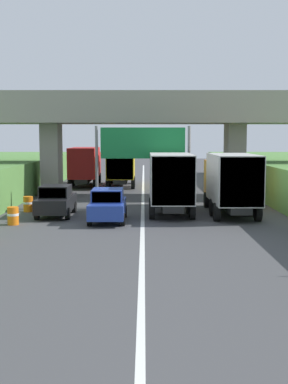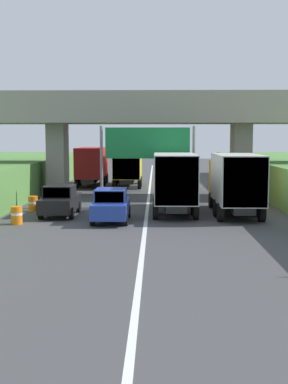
{
  "view_description": "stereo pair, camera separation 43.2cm",
  "coord_description": "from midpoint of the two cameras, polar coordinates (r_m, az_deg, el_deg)",
  "views": [
    {
      "loc": [
        0.07,
        -2.78,
        4.38
      ],
      "look_at": [
        0.0,
        19.01,
        2.0
      ],
      "focal_mm": 47.28,
      "sensor_mm": 36.0,
      "label": 1
    },
    {
      "loc": [
        0.5,
        -2.77,
        4.38
      ],
      "look_at": [
        0.0,
        19.01,
        2.0
      ],
      "focal_mm": 47.28,
      "sensor_mm": 36.0,
      "label": 2
    }
  ],
  "objects": [
    {
      "name": "truck_red",
      "position": [
        45.64,
        -5.57,
        3.14
      ],
      "size": [
        2.44,
        7.3,
        3.44
      ],
      "color": "black",
      "rests_on": "ground"
    },
    {
      "name": "truck_green",
      "position": [
        29.05,
        3.86,
        1.39
      ],
      "size": [
        2.44,
        7.3,
        3.44
      ],
      "color": "black",
      "rests_on": "ground"
    },
    {
      "name": "car_black",
      "position": [
        28.47,
        -9.01,
        -0.95
      ],
      "size": [
        1.86,
        4.1,
        1.72
      ],
      "color": "black",
      "rests_on": "ground"
    },
    {
      "name": "overhead_highway_sign",
      "position": [
        31.2,
        0.8,
        4.99
      ],
      "size": [
        5.88,
        0.18,
        5.05
      ],
      "color": "slate",
      "rests_on": "ground"
    },
    {
      "name": "construction_barrel_5",
      "position": [
        34.77,
        -9.96,
        -0.33
      ],
      "size": [
        0.57,
        0.57,
        0.9
      ],
      "color": "orange",
      "rests_on": "ground"
    },
    {
      "name": "truck_yellow",
      "position": [
        44.87,
        -1.51,
        3.11
      ],
      "size": [
        2.44,
        7.3,
        3.44
      ],
      "color": "black",
      "rests_on": "ground"
    },
    {
      "name": "lane_centre_stripe",
      "position": [
        30.73,
        0.78,
        -1.95
      ],
      "size": [
        0.2,
        95.29,
        0.01
      ],
      "primitive_type": "cube",
      "color": "white",
      "rests_on": "ground"
    },
    {
      "name": "construction_barrel_4",
      "position": [
        30.5,
        -12.02,
        -1.29
      ],
      "size": [
        0.57,
        0.57,
        0.9
      ],
      "color": "orange",
      "rests_on": "ground"
    },
    {
      "name": "construction_barrel_3",
      "position": [
        26.16,
        -13.71,
        -2.56
      ],
      "size": [
        0.57,
        0.57,
        0.9
      ],
      "color": "orange",
      "rests_on": "ground"
    },
    {
      "name": "car_blue",
      "position": [
        26.22,
        -3.26,
        -1.49
      ],
      "size": [
        1.86,
        4.1,
        1.72
      ],
      "color": "#233D9E",
      "rests_on": "ground"
    },
    {
      "name": "truck_orange",
      "position": [
        28.8,
        10.62,
        1.26
      ],
      "size": [
        2.44,
        7.3,
        3.44
      ],
      "color": "black",
      "rests_on": "ground"
    },
    {
      "name": "overpass_bridge",
      "position": [
        37.35,
        0.89,
        8.22
      ],
      "size": [
        40.0,
        4.8,
        7.55
      ],
      "color": "gray",
      "rests_on": "ground"
    }
  ]
}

